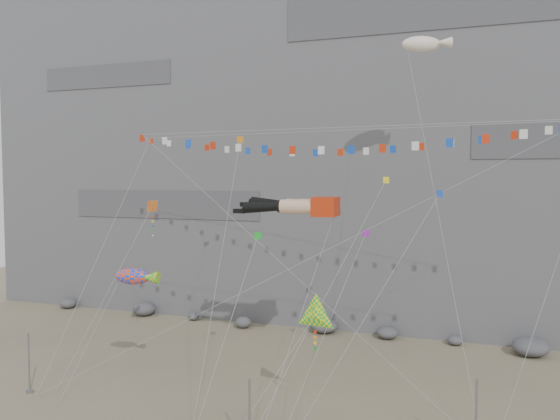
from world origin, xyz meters
name	(u,v)px	position (x,y,z in m)	size (l,w,h in m)	color
ground	(261,401)	(0.00, 0.00, 0.00)	(120.00, 120.00, 0.00)	gray
cliff	(356,93)	(0.00, 32.00, 25.00)	(80.00, 28.00, 50.00)	slate
talus_boulders	(324,326)	(0.00, 17.00, 0.60)	(60.00, 3.00, 1.20)	#595A5E
anchor_pole_left	(29,363)	(-15.73, -3.81, 2.09)	(0.12, 0.12, 4.19)	gray
anchor_pole_center	(250,416)	(1.83, -6.56, 2.04)	(0.12, 0.12, 4.07)	gray
anchor_pole_right	(476,420)	(13.38, -3.50, 2.18)	(0.12, 0.12, 4.35)	gray
legs_kite	(297,206)	(0.77, 5.56, 12.75)	(7.86, 14.04, 18.02)	red
flag_banner_upper	(328,131)	(2.37, 8.37, 18.47)	(34.63, 15.13, 28.19)	red
flag_banner_lower	(336,128)	(4.46, 2.30, 18.15)	(30.83, 6.32, 21.26)	red
harlequin_kite	(152,207)	(-10.54, 3.79, 12.60)	(4.46, 8.01, 14.85)	red
fish_windsock	(133,276)	(-9.46, -0.55, 7.93)	(5.15, 4.93, 9.37)	#FF440D
delta_kite	(315,316)	(4.25, -2.09, 6.63)	(5.07, 6.17, 9.40)	#F3EB0C
blimp_windsock	(422,45)	(9.18, 10.93, 25.12)	(6.76, 13.70, 28.33)	#FBEBCE
small_kite_a	(239,145)	(-4.68, 7.42, 17.52)	(3.58, 14.89, 23.09)	orange
small_kite_b	(365,236)	(5.82, 5.59, 10.68)	(3.54, 10.91, 15.19)	purple
small_kite_c	(257,238)	(-1.08, 2.05, 10.65)	(1.18, 10.90, 14.85)	green
small_kite_d	(383,186)	(6.96, 6.54, 14.28)	(6.17, 13.87, 20.56)	yellow
small_kite_e	(436,200)	(10.88, 2.49, 13.50)	(8.07, 8.29, 17.49)	blue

